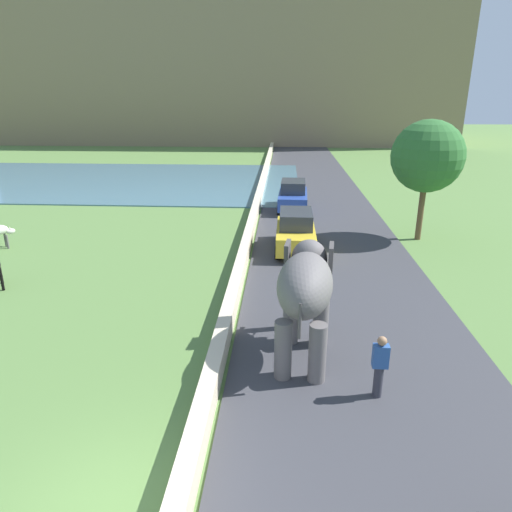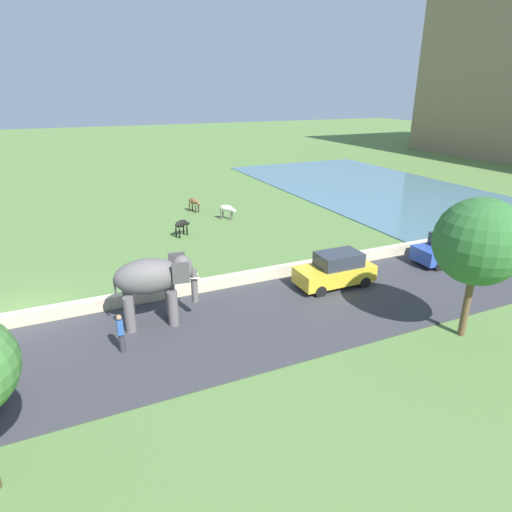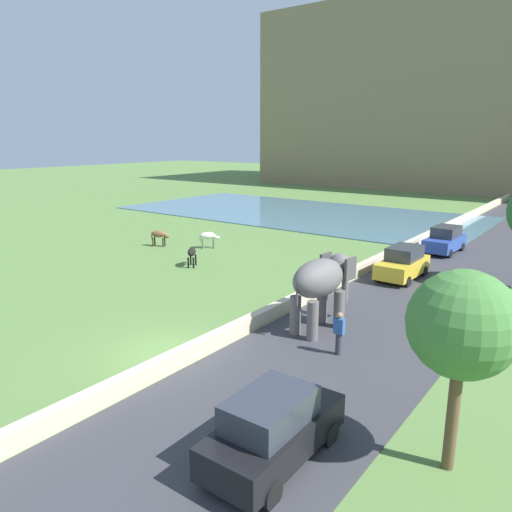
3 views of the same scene
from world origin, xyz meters
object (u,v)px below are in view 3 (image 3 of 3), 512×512
object	(u,v)px
elephant	(322,282)
cow_black	(192,253)
cow_brown	(159,235)
car_black	(273,428)
cow_white	(209,236)
car_yellow	(403,263)
person_beside_elephant	(339,333)
car_blue	(445,240)

from	to	relation	value
elephant	cow_black	distance (m)	11.94
cow_black	cow_brown	distance (m)	6.30
elephant	cow_brown	xyz separation A→B (m)	(-16.88, 6.71, -1.20)
car_black	cow_white	size ratio (longest dim) A/B	3.29
car_yellow	cow_black	xyz separation A→B (m)	(-11.11, -4.94, -0.06)
cow_white	cow_brown	distance (m)	3.62
car_black	car_yellow	size ratio (longest dim) A/B	1.00
person_beside_elephant	cow_black	bearing A→B (deg)	155.60
car_black	cow_white	world-z (taller)	car_black
car_black	car_blue	xyz separation A→B (m)	(-3.15, 24.59, 0.00)
elephant	person_beside_elephant	size ratio (longest dim) A/B	2.17
elephant	car_black	distance (m)	8.48
cow_black	car_black	bearing A→B (deg)	-39.90
person_beside_elephant	car_black	distance (m)	6.28
car_yellow	elephant	bearing A→B (deg)	-89.83
elephant	car_yellow	xyz separation A→B (m)	(-0.03, 9.06, -1.14)
elephant	cow_brown	size ratio (longest dim) A/B	2.53
car_black	car_yellow	xyz separation A→B (m)	(-3.15, 16.87, 0.00)
elephant	cow_black	bearing A→B (deg)	159.68
car_black	car_blue	bearing A→B (deg)	97.30
car_black	cow_white	distance (m)	23.32
elephant	person_beside_elephant	xyz separation A→B (m)	(1.67, -1.69, -1.16)
person_beside_elephant	cow_white	size ratio (longest dim) A/B	1.33
cow_black	cow_white	distance (m)	4.95
person_beside_elephant	car_blue	xyz separation A→B (m)	(-1.70, 18.47, 0.03)
car_blue	cow_white	bearing A→B (deg)	-148.36
car_black	cow_white	xyz separation A→B (m)	(-16.80, 16.18, -0.06)
car_blue	cow_black	xyz separation A→B (m)	(-11.11, -12.66, -0.06)
cow_black	car_blue	bearing A→B (deg)	48.72
car_blue	car_black	bearing A→B (deg)	-82.70
person_beside_elephant	car_yellow	world-z (taller)	car_yellow
car_yellow	cow_brown	distance (m)	17.02
cow_white	cow_brown	size ratio (longest dim) A/B	0.87
car_black	car_blue	distance (m)	24.79
person_beside_elephant	car_black	xyz separation A→B (m)	(1.45, -6.11, 0.03)
car_blue	cow_black	distance (m)	16.85
cow_black	car_yellow	bearing A→B (deg)	23.97
elephant	car_black	world-z (taller)	elephant
person_beside_elephant	cow_black	world-z (taller)	person_beside_elephant
car_blue	car_yellow	world-z (taller)	same
person_beside_elephant	cow_brown	world-z (taller)	person_beside_elephant
car_blue	cow_brown	bearing A→B (deg)	-149.13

